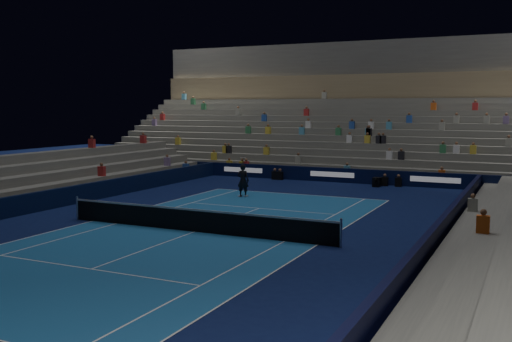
{
  "coord_description": "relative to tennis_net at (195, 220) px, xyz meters",
  "views": [
    {
      "loc": [
        12.87,
        -20.9,
        5.24
      ],
      "look_at": [
        0.0,
        6.0,
        2.0
      ],
      "focal_mm": 41.33,
      "sensor_mm": 36.0,
      "label": 1
    }
  ],
  "objects": [
    {
      "name": "ground",
      "position": [
        0.0,
        0.0,
        -0.5
      ],
      "size": [
        90.0,
        90.0,
        0.0
      ],
      "primitive_type": "plane",
      "color": "#0B1543",
      "rests_on": "ground"
    },
    {
      "name": "court_surface",
      "position": [
        0.0,
        0.0,
        -0.5
      ],
      "size": [
        10.97,
        23.77,
        0.01
      ],
      "primitive_type": "cube",
      "color": "#1B5796",
      "rests_on": "ground"
    },
    {
      "name": "sponsor_barrier_far",
      "position": [
        0.0,
        18.5,
        -0.0
      ],
      "size": [
        44.0,
        0.25,
        1.0
      ],
      "primitive_type": "cube",
      "color": "black",
      "rests_on": "ground"
    },
    {
      "name": "sponsor_barrier_east",
      "position": [
        9.7,
        0.0,
        -0.0
      ],
      "size": [
        0.25,
        37.0,
        1.0
      ],
      "primitive_type": "cube",
      "color": "black",
      "rests_on": "ground"
    },
    {
      "name": "sponsor_barrier_west",
      "position": [
        -9.7,
        0.0,
        -0.0
      ],
      "size": [
        0.25,
        37.0,
        1.0
      ],
      "primitive_type": "cube",
      "color": "#081333",
      "rests_on": "ground"
    },
    {
      "name": "grandstand_main",
      "position": [
        0.0,
        27.9,
        2.87
      ],
      "size": [
        44.0,
        15.2,
        11.2
      ],
      "color": "#60605C",
      "rests_on": "ground"
    },
    {
      "name": "tennis_net",
      "position": [
        0.0,
        0.0,
        0.0
      ],
      "size": [
        12.9,
        0.1,
        1.1
      ],
      "color": "#B2B2B7",
      "rests_on": "ground"
    },
    {
      "name": "tennis_player",
      "position": [
        -2.57,
        9.62,
        0.46
      ],
      "size": [
        0.75,
        0.53,
        1.93
      ],
      "primitive_type": "imported",
      "rotation": [
        0.0,
        0.0,
        3.24
      ],
      "color": "black",
      "rests_on": "ground"
    },
    {
      "name": "broadcast_camera",
      "position": [
        3.43,
        17.34,
        -0.18
      ],
      "size": [
        0.51,
        0.94,
        0.62
      ],
      "color": "black",
      "rests_on": "ground"
    }
  ]
}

